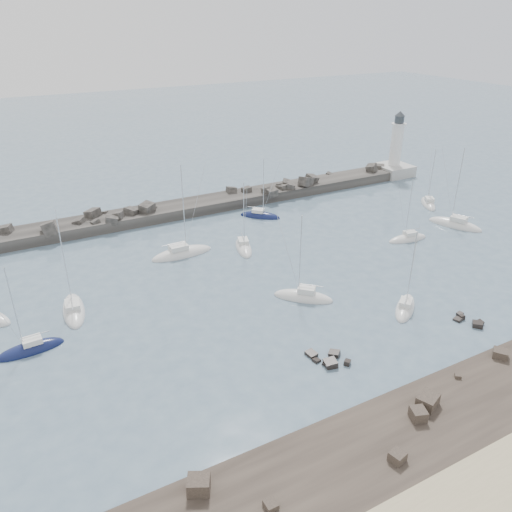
{
  "coord_description": "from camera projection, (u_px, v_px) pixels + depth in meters",
  "views": [
    {
      "loc": [
        -30.62,
        -42.37,
        32.66
      ],
      "look_at": [
        -1.47,
        12.0,
        2.38
      ],
      "focal_mm": 35.0,
      "sensor_mm": 36.0,
      "label": 1
    }
  ],
  "objects": [
    {
      "name": "ground",
      "position": [
        313.0,
        309.0,
        60.9
      ],
      "size": [
        400.0,
        400.0,
        0.0
      ],
      "primitive_type": "plane",
      "color": "slate",
      "rests_on": "ground"
    },
    {
      "name": "sailboat_10",
      "position": [
        455.0,
        225.0,
        84.49
      ],
      "size": [
        6.11,
        9.37,
        14.31
      ],
      "color": "silver",
      "rests_on": "ground"
    },
    {
      "name": "sailboat_8",
      "position": [
        260.0,
        216.0,
        88.24
      ],
      "size": [
        6.71,
        6.59,
        11.41
      ],
      "color": "#0F1741",
      "rests_on": "ground"
    },
    {
      "name": "breakwater",
      "position": [
        155.0,
        217.0,
        87.54
      ],
      "size": [
        115.0,
        7.36,
        5.23
      ],
      "color": "#2E2C29",
      "rests_on": "ground"
    },
    {
      "name": "rock_cluster_near",
      "position": [
        327.0,
        361.0,
        51.76
      ],
      "size": [
        3.49,
        4.14,
        1.39
      ],
      "color": "black",
      "rests_on": "ground"
    },
    {
      "name": "rock_cluster_far",
      "position": [
        471.0,
        323.0,
        58.04
      ],
      "size": [
        2.54,
        3.7,
        1.09
      ],
      "color": "black",
      "rests_on": "ground"
    },
    {
      "name": "sailboat_7",
      "position": [
        405.0,
        308.0,
        60.84
      ],
      "size": [
        6.65,
        5.89,
        10.9
      ],
      "color": "silver",
      "rests_on": "ground"
    },
    {
      "name": "sailboat_6",
      "position": [
        244.0,
        248.0,
        76.47
      ],
      "size": [
        4.39,
        7.65,
        11.59
      ],
      "color": "silver",
      "rests_on": "ground"
    },
    {
      "name": "sailboat_11",
      "position": [
        428.0,
        204.0,
        93.7
      ],
      "size": [
        5.62,
        7.1,
        11.31
      ],
      "color": "silver",
      "rests_on": "ground"
    },
    {
      "name": "lighthouse",
      "position": [
        394.0,
        161.0,
        109.55
      ],
      "size": [
        7.0,
        7.0,
        14.6
      ],
      "color": "#A1A19C",
      "rests_on": "ground"
    },
    {
      "name": "sailboat_2",
      "position": [
        31.0,
        350.0,
        53.37
      ],
      "size": [
        7.07,
        2.57,
        11.13
      ],
      "color": "#0F1741",
      "rests_on": "ground"
    },
    {
      "name": "rock_shelf",
      "position": [
        456.0,
        427.0,
        43.59
      ],
      "size": [
        140.0,
        12.0,
        1.97
      ],
      "color": "#2D251F",
      "rests_on": "ground"
    },
    {
      "name": "sailboat_3",
      "position": [
        74.0,
        311.0,
        60.32
      ],
      "size": [
        3.44,
        8.48,
        13.02
      ],
      "color": "silver",
      "rests_on": "ground"
    },
    {
      "name": "sailboat_9",
      "position": [
        408.0,
        239.0,
        79.33
      ],
      "size": [
        7.07,
        2.92,
        10.96
      ],
      "color": "silver",
      "rests_on": "ground"
    },
    {
      "name": "sailboat_5",
      "position": [
        303.0,
        297.0,
        63.1
      ],
      "size": [
        7.16,
        6.89,
        12.22
      ],
      "color": "silver",
      "rests_on": "ground"
    },
    {
      "name": "sailboat_4",
      "position": [
        182.0,
        254.0,
        74.41
      ],
      "size": [
        9.43,
        3.03,
        14.83
      ],
      "color": "silver",
      "rests_on": "ground"
    }
  ]
}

